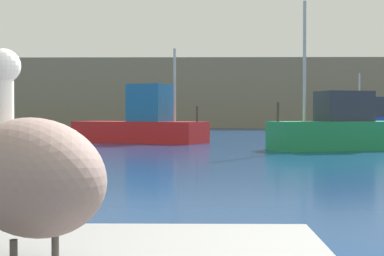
% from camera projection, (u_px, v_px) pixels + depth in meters
% --- Properties ---
extents(hillside_backdrop, '(140.00, 15.90, 6.56)m').
position_uv_depth(hillside_backdrop, '(209.00, 95.00, 66.87)').
color(hillside_backdrop, '#7F755B').
rests_on(hillside_backdrop, ground).
extents(pelican, '(0.94, 1.16, 0.91)m').
position_uv_depth(pelican, '(29.00, 173.00, 2.52)').
color(pelican, gray).
rests_on(pelican, pier_dock).
extents(fishing_boat_blue, '(5.10, 2.89, 4.12)m').
position_uv_depth(fishing_boat_blue, '(379.00, 121.00, 43.92)').
color(fishing_boat_blue, blue).
rests_on(fishing_boat_blue, ground).
extents(fishing_boat_red, '(6.64, 4.71, 4.31)m').
position_uv_depth(fishing_boat_red, '(142.00, 124.00, 29.93)').
color(fishing_boat_red, red).
rests_on(fishing_boat_red, ground).
extents(fishing_boat_green, '(6.06, 3.40, 5.48)m').
position_uv_depth(fishing_boat_green, '(346.00, 129.00, 23.92)').
color(fishing_boat_green, '#1E8C4C').
rests_on(fishing_boat_green, ground).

